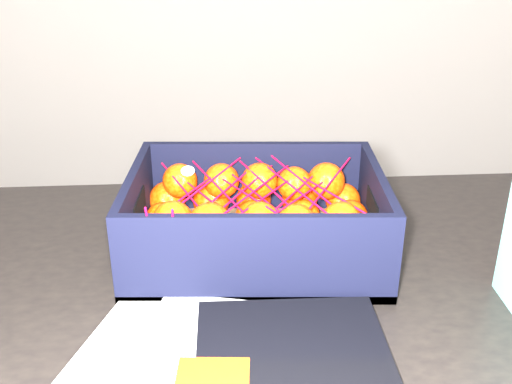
{
  "coord_description": "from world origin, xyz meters",
  "views": [
    {
      "loc": [
        -0.16,
        -0.75,
        1.19
      ],
      "look_at": [
        -0.15,
        -0.02,
        0.86
      ],
      "focal_mm": 42.18,
      "sensor_mm": 36.0,
      "label": 1
    }
  ],
  "objects": [
    {
      "name": "produce_crate",
      "position": [
        -0.15,
        0.01,
        0.79
      ],
      "size": [
        0.35,
        0.27,
        0.12
      ],
      "color": "brown",
      "rests_on": "table"
    },
    {
      "name": "magazine_stack",
      "position": [
        -0.19,
        -0.27,
        0.76
      ],
      "size": [
        0.39,
        0.32,
        0.02
      ],
      "color": "silver",
      "rests_on": "table"
    },
    {
      "name": "clementine_heap",
      "position": [
        -0.15,
        0.01,
        0.8
      ],
      "size": [
        0.34,
        0.25,
        0.1
      ],
      "color": "#FF3A05",
      "rests_on": "produce_crate"
    },
    {
      "name": "table",
      "position": [
        -0.2,
        -0.12,
        0.65
      ],
      "size": [
        1.25,
        0.88,
        0.75
      ],
      "color": "black",
      "rests_on": "ground"
    },
    {
      "name": "mesh_net",
      "position": [
        -0.16,
        0.01,
        0.85
      ],
      "size": [
        0.29,
        0.24,
        0.09
      ],
      "color": "red",
      "rests_on": "clementine_heap"
    }
  ]
}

